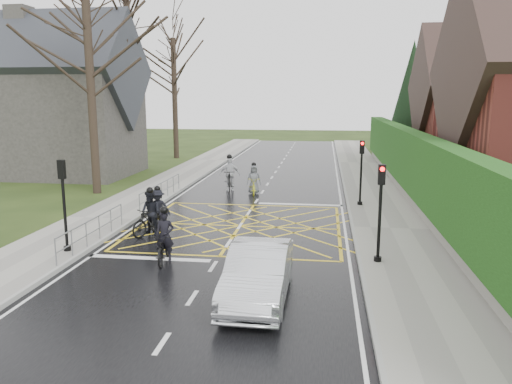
% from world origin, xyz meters
% --- Properties ---
extents(ground, '(120.00, 120.00, 0.00)m').
position_xyz_m(ground, '(0.00, 0.00, 0.00)').
color(ground, black).
rests_on(ground, ground).
extents(road, '(9.00, 80.00, 0.01)m').
position_xyz_m(road, '(0.00, 0.00, 0.01)').
color(road, black).
rests_on(road, ground).
extents(sidewalk_right, '(3.00, 80.00, 0.15)m').
position_xyz_m(sidewalk_right, '(6.00, 0.00, 0.07)').
color(sidewalk_right, gray).
rests_on(sidewalk_right, ground).
extents(sidewalk_left, '(3.00, 80.00, 0.15)m').
position_xyz_m(sidewalk_left, '(-6.00, 0.00, 0.07)').
color(sidewalk_left, gray).
rests_on(sidewalk_left, ground).
extents(stone_wall, '(0.50, 38.00, 0.70)m').
position_xyz_m(stone_wall, '(7.75, 6.00, 0.35)').
color(stone_wall, slate).
rests_on(stone_wall, ground).
extents(hedge, '(0.90, 38.00, 2.80)m').
position_xyz_m(hedge, '(7.75, 6.00, 2.10)').
color(hedge, '#193A0F').
rests_on(hedge, stone_wall).
extents(house_far, '(9.80, 8.80, 10.30)m').
position_xyz_m(house_far, '(14.75, 18.00, 4.36)').
color(house_far, maroon).
rests_on(house_far, ground).
extents(conifer, '(4.60, 4.60, 10.00)m').
position_xyz_m(conifer, '(10.75, 26.00, 4.99)').
color(conifer, black).
rests_on(conifer, ground).
extents(church, '(8.80, 7.80, 11.00)m').
position_xyz_m(church, '(-13.54, 12.00, 4.93)').
color(church, '#2D2B28').
rests_on(church, ground).
extents(tree_near, '(9.24, 9.24, 11.44)m').
position_xyz_m(tree_near, '(-9.00, 6.00, 7.91)').
color(tree_near, black).
rests_on(tree_near, ground).
extents(tree_mid, '(10.08, 10.08, 12.48)m').
position_xyz_m(tree_mid, '(-10.00, 14.00, 8.63)').
color(tree_mid, black).
rests_on(tree_mid, ground).
extents(tree_far, '(8.40, 8.40, 10.40)m').
position_xyz_m(tree_far, '(-9.30, 22.00, 7.19)').
color(tree_far, black).
rests_on(tree_far, ground).
extents(railing_south, '(0.05, 5.04, 1.03)m').
position_xyz_m(railing_south, '(-4.65, -3.50, 0.78)').
color(railing_south, slate).
rests_on(railing_south, ground).
extents(railing_north, '(0.05, 6.04, 1.03)m').
position_xyz_m(railing_north, '(-4.65, 4.00, 0.79)').
color(railing_north, slate).
rests_on(railing_north, ground).
extents(traffic_light_ne, '(0.24, 0.31, 3.21)m').
position_xyz_m(traffic_light_ne, '(5.10, 4.20, 1.66)').
color(traffic_light_ne, black).
rests_on(traffic_light_ne, ground).
extents(traffic_light_se, '(0.24, 0.31, 3.21)m').
position_xyz_m(traffic_light_se, '(5.10, -4.20, 1.66)').
color(traffic_light_se, black).
rests_on(traffic_light_se, ground).
extents(traffic_light_sw, '(0.24, 0.31, 3.21)m').
position_xyz_m(traffic_light_sw, '(-5.10, -4.50, 1.66)').
color(traffic_light_sw, black).
rests_on(traffic_light_sw, ground).
extents(cyclist_rear, '(0.88, 1.92, 1.80)m').
position_xyz_m(cyclist_rear, '(-1.66, -4.68, 0.58)').
color(cyclist_rear, black).
rests_on(cyclist_rear, ground).
extents(cyclist_back, '(1.26, 1.91, 1.86)m').
position_xyz_m(cyclist_back, '(-3.16, -1.75, 0.70)').
color(cyclist_back, black).
rests_on(cyclist_back, ground).
extents(cyclist_mid, '(1.06, 1.80, 1.71)m').
position_xyz_m(cyclist_mid, '(-3.26, -0.62, 0.62)').
color(cyclist_mid, black).
rests_on(cyclist_mid, ground).
extents(cyclist_front, '(1.19, 2.15, 2.08)m').
position_xyz_m(cyclist_front, '(-1.87, 7.53, 0.77)').
color(cyclist_front, black).
rests_on(cyclist_front, ground).
extents(cyclist_lead, '(0.94, 1.87, 1.74)m').
position_xyz_m(cyclist_lead, '(-0.40, 6.83, 0.60)').
color(cyclist_lead, '#B2B516').
rests_on(cyclist_lead, ground).
extents(car, '(1.54, 4.36, 1.43)m').
position_xyz_m(car, '(1.73, -7.31, 0.72)').
color(car, silver).
rests_on(car, ground).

